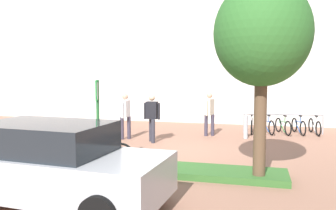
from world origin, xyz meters
TOP-DOWN VIEW (x-y plane):
  - ground_plane at (0.00, 0.00)m, footprint 60.00×60.00m
  - building_facade at (0.00, 7.24)m, footprint 28.00×1.20m
  - planter_strip at (-0.05, -2.16)m, footprint 7.00×1.10m
  - tree_sidewalk at (2.77, -2.36)m, footprint 2.14×2.14m
  - parking_sign_post at (-1.30, -2.16)m, footprint 0.12×0.36m
  - bike_at_sign at (-1.22, -2.05)m, footprint 1.68×0.42m
  - bike_rack_cluster at (3.77, 4.48)m, footprint 3.19×1.89m
  - bollard_steel at (2.32, 2.96)m, footprint 0.16×0.16m
  - person_shirt_blue at (-2.08, 1.73)m, footprint 0.35×0.61m
  - person_suited_navy at (-0.94, 1.44)m, footprint 0.61×0.43m
  - person_shirt_white at (0.89, 3.23)m, footprint 0.39×0.59m
  - car_silver_sedan at (-1.03, -4.67)m, footprint 4.42×2.28m

SIDE VIEW (x-z plane):
  - ground_plane at x=0.00m, z-range 0.00..0.00m
  - planter_strip at x=-0.05m, z-range 0.00..0.16m
  - bike_rack_cluster at x=3.77m, z-range -0.07..0.76m
  - bike_at_sign at x=-1.22m, z-range -0.08..0.78m
  - bollard_steel at x=2.32m, z-range 0.00..0.90m
  - car_silver_sedan at x=-1.03m, z-range -0.01..1.53m
  - person_shirt_blue at x=-2.08m, z-range 0.12..1.84m
  - person_suited_navy at x=-0.94m, z-range 0.12..1.84m
  - person_shirt_white at x=0.89m, z-range 0.12..1.84m
  - parking_sign_post at x=-1.30m, z-range 0.36..2.67m
  - tree_sidewalk at x=2.77m, z-range 1.05..5.57m
  - building_facade at x=0.00m, z-range 0.00..10.00m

